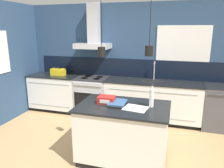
# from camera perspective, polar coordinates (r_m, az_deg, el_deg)

# --- Properties ---
(ground_plane) EXTENTS (16.00, 16.00, 0.00)m
(ground_plane) POSITION_cam_1_polar(r_m,az_deg,el_deg) (3.80, -3.60, -18.11)
(ground_plane) COLOR tan
(ground_plane) RESTS_ON ground
(wall_back) EXTENTS (5.60, 2.15, 2.60)m
(wall_back) POSITION_cam_1_polar(r_m,az_deg,el_deg) (5.18, 3.31, 6.78)
(wall_back) COLOR navy
(wall_back) RESTS_ON ground_plane
(wall_left) EXTENTS (0.08, 3.80, 2.60)m
(wall_left) POSITION_cam_1_polar(r_m,az_deg,el_deg) (5.18, -27.22, 4.64)
(wall_left) COLOR navy
(wall_left) RESTS_ON ground_plane
(counter_run_left) EXTENTS (1.25, 0.64, 0.91)m
(counter_run_left) POSITION_cam_1_polar(r_m,az_deg,el_deg) (5.72, -14.44, -2.08)
(counter_run_left) COLOR black
(counter_run_left) RESTS_ON ground_plane
(counter_run_sink) EXTENTS (2.10, 0.64, 1.33)m
(counter_run_sink) POSITION_cam_1_polar(r_m,az_deg,el_deg) (4.98, 10.40, -4.35)
(counter_run_sink) COLOR black
(counter_run_sink) RESTS_ON ground_plane
(oven_range) EXTENTS (0.76, 0.66, 0.91)m
(oven_range) POSITION_cam_1_polar(r_m,az_deg,el_deg) (5.29, -5.10, -3.09)
(oven_range) COLOR #B5B5BA
(oven_range) RESTS_ON ground_plane
(dishwasher) EXTENTS (0.59, 0.65, 0.91)m
(dishwasher) POSITION_cam_1_polar(r_m,az_deg,el_deg) (5.04, 25.71, -5.44)
(dishwasher) COLOR #4C4C51
(dishwasher) RESTS_ON ground_plane
(kitchen_island) EXTENTS (1.37, 0.90, 0.91)m
(kitchen_island) POSITION_cam_1_polar(r_m,az_deg,el_deg) (3.48, 2.90, -12.63)
(kitchen_island) COLOR black
(kitchen_island) RESTS_ON ground_plane
(bottle_on_island) EXTENTS (0.07, 0.07, 0.33)m
(bottle_on_island) POSITION_cam_1_polar(r_m,az_deg,el_deg) (3.26, 10.31, -3.54)
(bottle_on_island) COLOR silver
(bottle_on_island) RESTS_ON kitchen_island
(book_stack) EXTENTS (0.24, 0.33, 0.05)m
(book_stack) POSITION_cam_1_polar(r_m,az_deg,el_deg) (3.32, 1.37, -5.00)
(book_stack) COLOR olive
(book_stack) RESTS_ON kitchen_island
(red_supply_box) EXTENTS (0.26, 0.20, 0.11)m
(red_supply_box) POSITION_cam_1_polar(r_m,az_deg,el_deg) (3.39, -1.44, -4.10)
(red_supply_box) COLOR red
(red_supply_box) RESTS_ON kitchen_island
(paper_pile) EXTENTS (0.38, 0.33, 0.01)m
(paper_pile) POSITION_cam_1_polar(r_m,az_deg,el_deg) (3.20, 6.17, -6.31)
(paper_pile) COLOR silver
(paper_pile) RESTS_ON kitchen_island
(yellow_toolbox) EXTENTS (0.34, 0.18, 0.19)m
(yellow_toolbox) POSITION_cam_1_polar(r_m,az_deg,el_deg) (5.55, -13.90, 3.07)
(yellow_toolbox) COLOR gold
(yellow_toolbox) RESTS_ON counter_run_left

